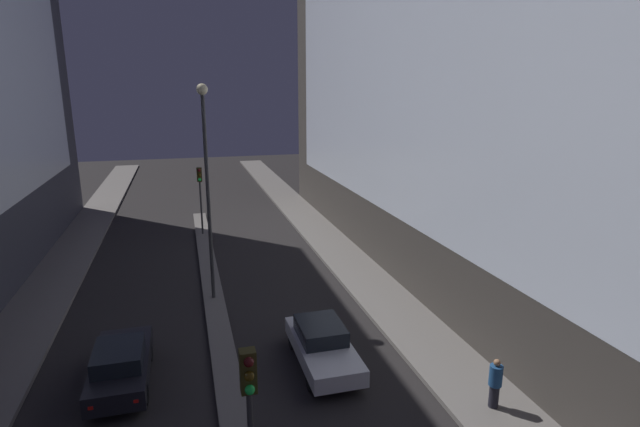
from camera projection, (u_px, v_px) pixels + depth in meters
building_right at (440, 80)px, 25.08m from camera, size 6.01×37.61×19.61m
median_strip at (214, 298)px, 22.83m from camera, size 0.90×32.21×0.15m
traffic_light_near at (250, 403)px, 9.88m from camera, size 0.32×0.42×4.36m
traffic_light_mid at (200, 186)px, 31.79m from camera, size 0.32×0.42×4.36m
street_lamp at (206, 167)px, 21.28m from camera, size 0.47×0.47×9.45m
car_left_lane at (121, 365)px, 16.08m from camera, size 1.73×4.26×1.49m
car_right_lane at (322, 345)px, 17.39m from camera, size 1.79×4.41×1.42m
pedestrian_on_right_sidewalk at (495, 382)px, 14.72m from camera, size 0.39×0.39×1.56m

